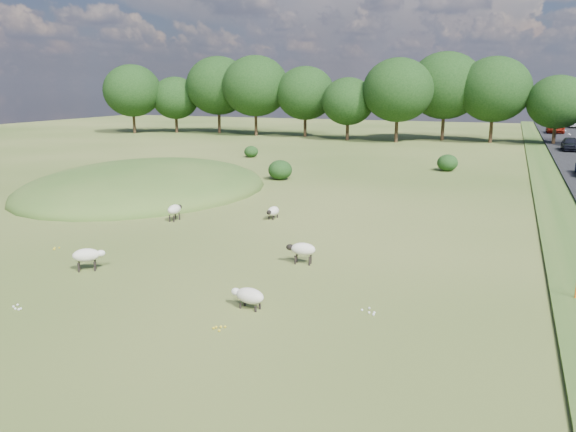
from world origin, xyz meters
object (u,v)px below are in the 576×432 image
Objects in this scene: sheep_0 at (175,210)px; sheep_5 at (249,296)px; sheep_2 at (302,249)px; sheep_4 at (87,255)px; car_4 at (570,144)px; sheep_1 at (273,211)px; car_2 at (555,128)px; car_6 at (575,123)px.

sheep_0 is 13.43m from sheep_5.
sheep_2 is 1.00× the size of sheep_5.
sheep_4 is 56.48m from car_4.
sheep_1 is at bearing -62.24° from sheep_5.
sheep_1 is 45.06m from car_4.
car_4 is at bearing 159.22° from sheep_1.
sheep_0 is at bearing -38.71° from sheep_5.
car_2 is (21.59, 77.58, 0.34)m from sheep_4.
car_4 is at bearing -96.30° from sheep_5.
sheep_4 reaches higher than sheep_5.
car_4 is (23.05, 43.58, 0.37)m from sheep_0.
car_4 reaches higher than sheep_4.
sheep_5 is (9.16, -9.82, -0.17)m from sheep_0.
car_2 reaches higher than sheep_0.
car_6 is at bearing -107.55° from sheep_2.
sheep_0 is at bearing -61.00° from sheep_1.
sheep_2 is at bearing 34.54° from sheep_1.
car_6 reaches higher than sheep_2.
sheep_0 is 10.26m from sheep_2.
sheep_2 is 1.02× the size of sheep_4.
sheep_4 is 0.24× the size of car_6.
car_6 is (26.85, 82.61, 0.38)m from sheep_0.
sheep_2 reaches higher than sheep_0.
sheep_2 is 50.19m from car_4.
sheep_5 is at bearing -104.58° from car_4.
car_6 reaches higher than car_4.
car_4 reaches higher than sheep_1.
sheep_0 is 0.24× the size of car_2.
car_4 is at bearing 32.30° from sheep_4.
sheep_2 is 8.65m from sheep_4.
sheep_4 is (1.46, -8.62, 0.01)m from sheep_0.
sheep_2 is at bearing -118.69° from sheep_0.
car_2 is (18.20, 66.60, 0.54)m from sheep_1.
sheep_5 is at bearing -100.00° from car_2.
car_2 is 1.00× the size of car_6.
car_2 is at bearing 167.76° from sheep_1.
sheep_5 is 80.00m from car_2.
car_4 reaches higher than sheep_5.
sheep_1 is 12.92m from sheep_5.
sheep_1 is 83.22m from car_6.
sheep_1 is 0.23× the size of car_2.
car_2 is at bearing 39.22° from sheep_4.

